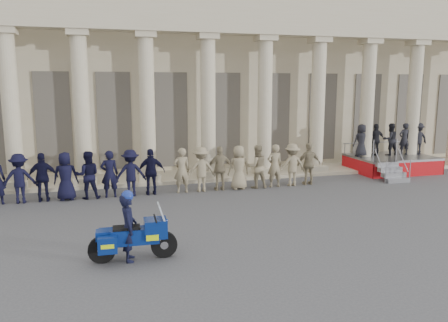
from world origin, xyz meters
TOP-DOWN VIEW (x-y plane):
  - ground at (0.00, 0.00)m, footprint 90.00×90.00m
  - building at (-0.00, 14.74)m, footprint 40.00×12.50m
  - officer_rank at (-3.55, 6.04)m, footprint 18.36×0.67m
  - reviewing_stand at (10.41, 7.67)m, footprint 4.09×3.76m
  - motorcycle at (-2.47, -0.31)m, footprint 2.10×0.86m
  - rider at (-2.58, -0.31)m, footprint 0.41×0.61m

SIDE VIEW (x-z plane):
  - ground at x=0.00m, z-range 0.00..0.00m
  - motorcycle at x=-2.47m, z-range -0.09..1.26m
  - rider at x=-2.58m, z-range 0.00..1.72m
  - officer_rank at x=-3.55m, z-range 0.00..1.78m
  - reviewing_stand at x=10.41m, z-range 0.07..2.41m
  - building at x=0.00m, z-range 0.02..9.02m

